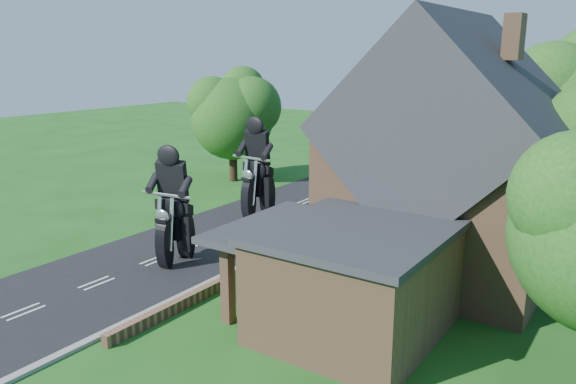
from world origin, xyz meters
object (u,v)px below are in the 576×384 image
Objects in this scene: house at (449,165)px; motorcycle_follow at (258,202)px; garden_wall at (302,243)px; motorcycle_lead at (176,246)px; annex at (352,278)px.

motorcycle_follow is at bearing 170.72° from house.
house reaches higher than motorcycle_follow.
motorcycle_follow is (-10.83, 1.77, -3.52)m from house.
garden_wall is 5.79m from motorcycle_lead.
house is 7.30m from annex.
annex is (-0.62, -6.80, -2.58)m from house.
motorcycle_follow is at bearing 149.17° from garden_wall.
annex reaches higher than motorcycle_lead.
motorcycle_lead is 0.93× the size of motorcycle_follow.
motorcycle_follow reaches higher than garden_wall.
house reaches higher than garden_wall.
annex reaches higher than motorcycle_follow.
house is 5.81× the size of motorcycle_follow.
annex is at bearing -95.24° from house.
motorcycle_lead is 7.61m from motorcycle_follow.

